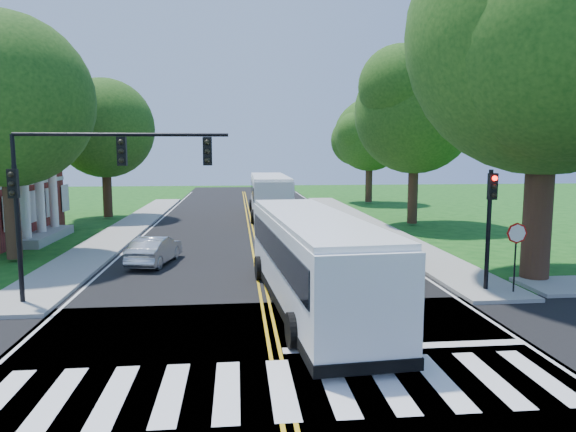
{
  "coord_description": "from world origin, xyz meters",
  "views": [
    {
      "loc": [
        -0.94,
        -11.19,
        5.16
      ],
      "look_at": [
        1.29,
        10.95,
        2.4
      ],
      "focal_mm": 32.0,
      "sensor_mm": 36.0,
      "label": 1
    }
  ],
  "objects": [
    {
      "name": "ground",
      "position": [
        0.0,
        0.0,
        0.0
      ],
      "size": [
        140.0,
        140.0,
        0.0
      ],
      "primitive_type": "plane",
      "color": "#114613",
      "rests_on": "ground"
    },
    {
      "name": "road",
      "position": [
        0.0,
        18.0,
        0.01
      ],
      "size": [
        14.0,
        96.0,
        0.01
      ],
      "primitive_type": "cube",
      "color": "black",
      "rests_on": "ground"
    },
    {
      "name": "cross_road",
      "position": [
        0.0,
        0.0,
        0.01
      ],
      "size": [
        60.0,
        12.0,
        0.01
      ],
      "primitive_type": "cube",
      "color": "black",
      "rests_on": "ground"
    },
    {
      "name": "center_line",
      "position": [
        0.0,
        22.0,
        0.01
      ],
      "size": [
        0.36,
        70.0,
        0.01
      ],
      "primitive_type": "cube",
      "color": "gold",
      "rests_on": "road"
    },
    {
      "name": "edge_line_w",
      "position": [
        -6.8,
        22.0,
        0.01
      ],
      "size": [
        0.12,
        70.0,
        0.01
      ],
      "primitive_type": "cube",
      "color": "silver",
      "rests_on": "road"
    },
    {
      "name": "edge_line_e",
      "position": [
        6.8,
        22.0,
        0.01
      ],
      "size": [
        0.12,
        70.0,
        0.01
      ],
      "primitive_type": "cube",
      "color": "silver",
      "rests_on": "road"
    },
    {
      "name": "crosswalk",
      "position": [
        0.0,
        -0.5,
        0.02
      ],
      "size": [
        12.6,
        3.0,
        0.01
      ],
      "primitive_type": "cube",
      "color": "silver",
      "rests_on": "road"
    },
    {
      "name": "stop_bar",
      "position": [
        3.5,
        1.6,
        0.02
      ],
      "size": [
        6.6,
        0.4,
        0.01
      ],
      "primitive_type": "cube",
      "color": "silver",
      "rests_on": "road"
    },
    {
      "name": "sidewalk_nw",
      "position": [
        -8.3,
        25.0,
        0.07
      ],
      "size": [
        2.6,
        40.0,
        0.15
      ],
      "primitive_type": "cube",
      "color": "gray",
      "rests_on": "ground"
    },
    {
      "name": "sidewalk_ne",
      "position": [
        8.3,
        25.0,
        0.07
      ],
      "size": [
        2.6,
        40.0,
        0.15
      ],
      "primitive_type": "cube",
      "color": "gray",
      "rests_on": "ground"
    },
    {
      "name": "tree_ne_big",
      "position": [
        11.0,
        8.0,
        9.62
      ],
      "size": [
        10.8,
        10.8,
        14.91
      ],
      "color": "#311F13",
      "rests_on": "ground"
    },
    {
      "name": "tree_west_near",
      "position": [
        -11.5,
        14.0,
        7.53
      ],
      "size": [
        8.0,
        8.0,
        11.4
      ],
      "color": "#311F13",
      "rests_on": "ground"
    },
    {
      "name": "tree_west_far",
      "position": [
        -11.0,
        30.0,
        7.0
      ],
      "size": [
        7.6,
        7.6,
        10.67
      ],
      "color": "#311F13",
      "rests_on": "ground"
    },
    {
      "name": "tree_east_mid",
      "position": [
        11.5,
        24.0,
        7.86
      ],
      "size": [
        8.4,
        8.4,
        11.93
      ],
      "color": "#311F13",
      "rests_on": "ground"
    },
    {
      "name": "tree_east_far",
      "position": [
        12.5,
        40.0,
        6.86
      ],
      "size": [
        7.2,
        7.2,
        10.34
      ],
      "color": "#311F13",
      "rests_on": "ground"
    },
    {
      "name": "signal_nw",
      "position": [
        -5.86,
        6.43,
        4.38
      ],
      "size": [
        7.15,
        0.46,
        5.66
      ],
      "color": "black",
      "rests_on": "ground"
    },
    {
      "name": "signal_ne",
      "position": [
        8.2,
        6.44,
        2.96
      ],
      "size": [
        0.3,
        0.46,
        4.4
      ],
      "color": "black",
      "rests_on": "ground"
    },
    {
      "name": "stop_sign",
      "position": [
        9.0,
        5.98,
        2.03
      ],
      "size": [
        0.76,
        0.08,
        2.53
      ],
      "color": "black",
      "rests_on": "ground"
    },
    {
      "name": "bus_lead",
      "position": [
        1.54,
        5.51,
        1.64
      ],
      "size": [
        3.54,
        12.11,
        3.09
      ],
      "rotation": [
        0.0,
        0.0,
        3.22
      ],
      "color": "white",
      "rests_on": "road"
    },
    {
      "name": "bus_follow",
      "position": [
        1.69,
        29.86,
        1.77
      ],
      "size": [
        3.25,
        12.88,
        3.33
      ],
      "rotation": [
        0.0,
        0.0,
        3.13
      ],
      "color": "white",
      "rests_on": "road"
    },
    {
      "name": "hatchback",
      "position": [
        -4.75,
        12.68,
        0.67
      ],
      "size": [
        2.14,
        4.18,
        1.31
      ],
      "primitive_type": "imported",
      "rotation": [
        0.0,
        0.0,
        2.95
      ],
      "color": "#A7AAAE",
      "rests_on": "road"
    },
    {
      "name": "suv",
      "position": [
        5.77,
        10.58,
        0.73
      ],
      "size": [
        4.07,
        5.67,
        1.43
      ],
      "primitive_type": "imported",
      "rotation": [
        0.0,
        0.0,
        2.77
      ],
      "color": "#A3A5A9",
      "rests_on": "road"
    },
    {
      "name": "dark_sedan",
      "position": [
        5.38,
        19.61,
        0.57
      ],
      "size": [
        2.8,
        4.18,
        1.13
      ],
      "primitive_type": "imported",
      "rotation": [
        0.0,
        0.0,
        2.8
      ],
      "color": "black",
      "rests_on": "road"
    }
  ]
}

